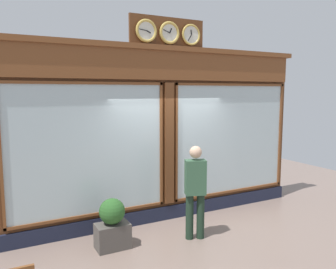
# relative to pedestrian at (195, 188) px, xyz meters

# --- Properties ---
(shop_facade) EXTENTS (6.51, 0.42, 4.07)m
(shop_facade) POSITION_rel_pedestrian_xyz_m (-0.02, -1.20, 0.85)
(shop_facade) COLOR #5B3319
(shop_facade) RESTS_ON ground_plane
(pedestrian) EXTENTS (0.41, 0.33, 1.69)m
(pedestrian) POSITION_rel_pedestrian_xyz_m (0.00, 0.00, 0.00)
(pedestrian) COLOR #1C2F21
(pedestrian) RESTS_ON ground_plane
(planter_box) EXTENTS (0.56, 0.36, 0.43)m
(planter_box) POSITION_rel_pedestrian_xyz_m (1.44, -0.32, -0.72)
(planter_box) COLOR #4C4742
(planter_box) RESTS_ON ground_plane
(planter_shrub) EXTENTS (0.43, 0.43, 0.43)m
(planter_shrub) POSITION_rel_pedestrian_xyz_m (1.44, -0.32, -0.28)
(planter_shrub) COLOR #285623
(planter_shrub) RESTS_ON planter_box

